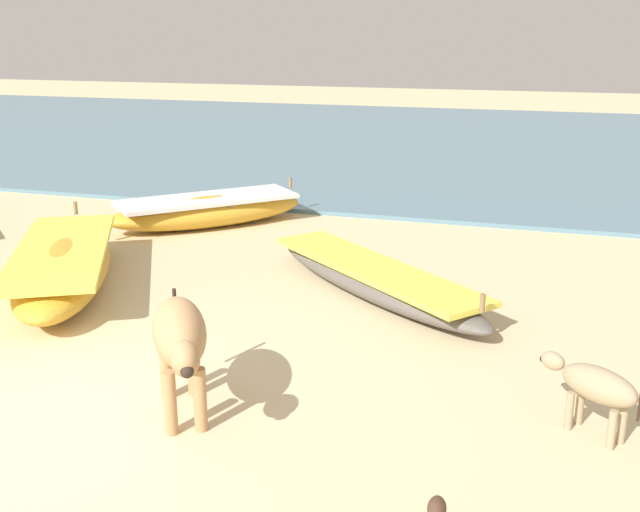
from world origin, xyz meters
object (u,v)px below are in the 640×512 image
(fishing_boat_4, at_px, (63,266))
(calf_far_dun, at_px, (595,386))
(fishing_boat_2, at_px, (374,279))
(cow_adult_tan, at_px, (180,338))
(fishing_boat_6, at_px, (208,210))

(fishing_boat_4, relative_size, calf_far_dun, 4.66)
(fishing_boat_2, height_order, calf_far_dun, calf_far_dun)
(fishing_boat_2, relative_size, cow_adult_tan, 2.50)
(fishing_boat_2, bearing_deg, calf_far_dun, -8.44)
(fishing_boat_4, bearing_deg, calf_far_dun, -134.95)
(fishing_boat_2, distance_m, fishing_boat_6, 4.55)
(fishing_boat_2, relative_size, calf_far_dun, 4.28)
(fishing_boat_6, height_order, cow_adult_tan, cow_adult_tan)
(cow_adult_tan, relative_size, calf_far_dun, 1.71)
(fishing_boat_2, height_order, fishing_boat_4, fishing_boat_4)
(fishing_boat_4, height_order, fishing_boat_6, fishing_boat_4)
(fishing_boat_2, xyz_separation_m, calf_far_dun, (2.62, -2.90, 0.23))
(cow_adult_tan, height_order, calf_far_dun, cow_adult_tan)
(calf_far_dun, bearing_deg, fishing_boat_4, 19.05)
(fishing_boat_6, distance_m, calf_far_dun, 8.41)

